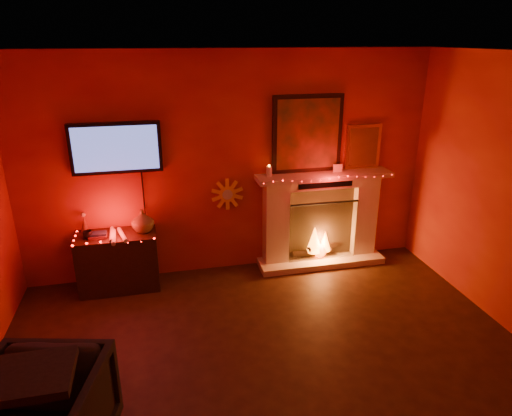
# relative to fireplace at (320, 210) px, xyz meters

# --- Properties ---
(room) EXTENTS (5.00, 5.00, 5.00)m
(room) POSITION_rel_fireplace_xyz_m (-1.14, -2.39, 0.63)
(room) COLOR black
(room) RESTS_ON ground
(floor) EXTENTS (5.00, 5.00, 0.00)m
(floor) POSITION_rel_fireplace_xyz_m (-1.14, -2.39, -0.72)
(floor) COLOR black
(floor) RESTS_ON ground
(fireplace) EXTENTS (1.72, 0.40, 2.18)m
(fireplace) POSITION_rel_fireplace_xyz_m (0.00, 0.00, 0.00)
(fireplace) COLOR beige
(fireplace) RESTS_ON floor
(tv) EXTENTS (1.00, 0.07, 1.24)m
(tv) POSITION_rel_fireplace_xyz_m (-2.44, 0.06, 0.92)
(tv) COLOR black
(tv) RESTS_ON room
(sunburst_clock) EXTENTS (0.40, 0.03, 0.40)m
(sunburst_clock) POSITION_rel_fireplace_xyz_m (-1.19, 0.09, 0.28)
(sunburst_clock) COLOR gold
(sunburst_clock) RESTS_ON room
(console_table) EXTENTS (0.90, 0.54, 0.96)m
(console_table) POSITION_rel_fireplace_xyz_m (-2.52, -0.13, -0.34)
(console_table) COLOR black
(console_table) RESTS_ON floor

